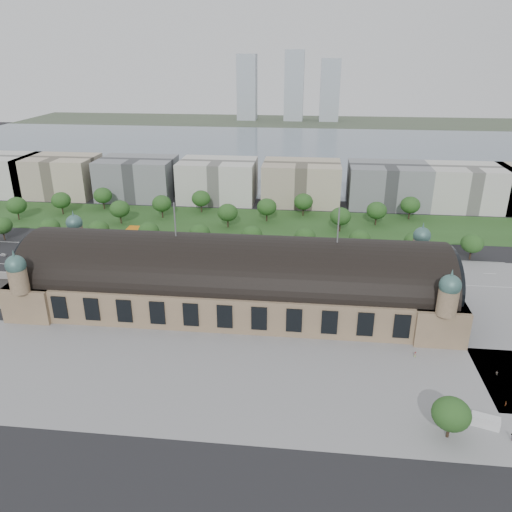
# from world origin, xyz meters

# --- Properties ---
(ground) EXTENTS (900.00, 900.00, 0.00)m
(ground) POSITION_xyz_m (0.00, 0.00, 0.00)
(ground) COLOR black
(ground) RESTS_ON ground
(station) EXTENTS (150.00, 48.40, 44.30)m
(station) POSITION_xyz_m (0.00, 0.00, 10.28)
(station) COLOR #937B5B
(station) RESTS_ON ground
(plaza_south) EXTENTS (190.00, 48.00, 0.12)m
(plaza_south) POSITION_xyz_m (10.00, -44.00, 0.00)
(plaza_south) COLOR gray
(plaza_south) RESTS_ON ground
(road_slab) EXTENTS (260.00, 26.00, 0.10)m
(road_slab) POSITION_xyz_m (-20.00, 38.00, 0.00)
(road_slab) COLOR black
(road_slab) RESTS_ON ground
(grass_belt) EXTENTS (300.00, 45.00, 0.10)m
(grass_belt) POSITION_xyz_m (-15.00, 93.00, 0.00)
(grass_belt) COLOR #294C1E
(grass_belt) RESTS_ON ground
(petrol_station) EXTENTS (14.00, 13.00, 5.05)m
(petrol_station) POSITION_xyz_m (-53.91, 65.28, 2.95)
(petrol_station) COLOR #CE6B0C
(petrol_station) RESTS_ON ground
(lake) EXTENTS (700.00, 320.00, 0.08)m
(lake) POSITION_xyz_m (0.00, 298.00, 0.00)
(lake) COLOR slate
(lake) RESTS_ON ground
(far_shore) EXTENTS (700.00, 120.00, 0.14)m
(far_shore) POSITION_xyz_m (0.00, 498.00, 0.00)
(far_shore) COLOR #44513D
(far_shore) RESTS_ON ground
(far_tower_left) EXTENTS (24.00, 24.00, 80.00)m
(far_tower_left) POSITION_xyz_m (-60.00, 508.00, 40.00)
(far_tower_left) COLOR #9EA8B2
(far_tower_left) RESTS_ON ground
(far_tower_mid) EXTENTS (24.00, 24.00, 85.00)m
(far_tower_mid) POSITION_xyz_m (0.00, 508.00, 42.50)
(far_tower_mid) COLOR #9EA8B2
(far_tower_mid) RESTS_ON ground
(far_tower_right) EXTENTS (24.00, 24.00, 75.00)m
(far_tower_right) POSITION_xyz_m (45.00, 508.00, 37.50)
(far_tower_right) COLOR #9EA8B2
(far_tower_right) RESTS_ON ground
(office_1) EXTENTS (45.00, 32.00, 24.00)m
(office_1) POSITION_xyz_m (-130.00, 133.00, 12.00)
(office_1) COLOR #BDAF94
(office_1) RESTS_ON ground
(office_2) EXTENTS (45.00, 32.00, 24.00)m
(office_2) POSITION_xyz_m (-80.00, 133.00, 12.00)
(office_2) COLOR gray
(office_2) RESTS_ON ground
(office_3) EXTENTS (45.00, 32.00, 24.00)m
(office_3) POSITION_xyz_m (-30.00, 133.00, 12.00)
(office_3) COLOR silver
(office_3) RESTS_ON ground
(office_4) EXTENTS (45.00, 32.00, 24.00)m
(office_4) POSITION_xyz_m (20.00, 133.00, 12.00)
(office_4) COLOR #BDAF94
(office_4) RESTS_ON ground
(office_5) EXTENTS (45.00, 32.00, 24.00)m
(office_5) POSITION_xyz_m (70.00, 133.00, 12.00)
(office_5) COLOR gray
(office_5) RESTS_ON ground
(office_6) EXTENTS (45.00, 32.00, 24.00)m
(office_6) POSITION_xyz_m (115.00, 133.00, 12.00)
(office_6) COLOR silver
(office_6) RESTS_ON ground
(tree_row_0) EXTENTS (9.60, 9.60, 11.52)m
(tree_row_0) POSITION_xyz_m (-120.00, 53.00, 7.43)
(tree_row_0) COLOR #2D2116
(tree_row_0) RESTS_ON ground
(tree_row_1) EXTENTS (9.60, 9.60, 11.52)m
(tree_row_1) POSITION_xyz_m (-96.00, 53.00, 7.43)
(tree_row_1) COLOR #2D2116
(tree_row_1) RESTS_ON ground
(tree_row_2) EXTENTS (9.60, 9.60, 11.52)m
(tree_row_2) POSITION_xyz_m (-72.00, 53.00, 7.43)
(tree_row_2) COLOR #2D2116
(tree_row_2) RESTS_ON ground
(tree_row_3) EXTENTS (9.60, 9.60, 11.52)m
(tree_row_3) POSITION_xyz_m (-48.00, 53.00, 7.43)
(tree_row_3) COLOR #2D2116
(tree_row_3) RESTS_ON ground
(tree_row_4) EXTENTS (9.60, 9.60, 11.52)m
(tree_row_4) POSITION_xyz_m (-24.00, 53.00, 7.43)
(tree_row_4) COLOR #2D2116
(tree_row_4) RESTS_ON ground
(tree_row_5) EXTENTS (9.60, 9.60, 11.52)m
(tree_row_5) POSITION_xyz_m (0.00, 53.00, 7.43)
(tree_row_5) COLOR #2D2116
(tree_row_5) RESTS_ON ground
(tree_row_6) EXTENTS (9.60, 9.60, 11.52)m
(tree_row_6) POSITION_xyz_m (24.00, 53.00, 7.43)
(tree_row_6) COLOR #2D2116
(tree_row_6) RESTS_ON ground
(tree_row_7) EXTENTS (9.60, 9.60, 11.52)m
(tree_row_7) POSITION_xyz_m (48.00, 53.00, 7.43)
(tree_row_7) COLOR #2D2116
(tree_row_7) RESTS_ON ground
(tree_row_8) EXTENTS (9.60, 9.60, 11.52)m
(tree_row_8) POSITION_xyz_m (72.00, 53.00, 7.43)
(tree_row_8) COLOR #2D2116
(tree_row_8) RESTS_ON ground
(tree_row_9) EXTENTS (9.60, 9.60, 11.52)m
(tree_row_9) POSITION_xyz_m (96.00, 53.00, 7.43)
(tree_row_9) COLOR #2D2116
(tree_row_9) RESTS_ON ground
(tree_belt_0) EXTENTS (10.40, 10.40, 12.48)m
(tree_belt_0) POSITION_xyz_m (-130.00, 83.00, 8.05)
(tree_belt_0) COLOR #2D2116
(tree_belt_0) RESTS_ON ground
(tree_belt_1) EXTENTS (10.40, 10.40, 12.48)m
(tree_belt_1) POSITION_xyz_m (-111.00, 95.00, 8.05)
(tree_belt_1) COLOR #2D2116
(tree_belt_1) RESTS_ON ground
(tree_belt_2) EXTENTS (10.40, 10.40, 12.48)m
(tree_belt_2) POSITION_xyz_m (-92.00, 107.00, 8.05)
(tree_belt_2) COLOR #2D2116
(tree_belt_2) RESTS_ON ground
(tree_belt_3) EXTENTS (10.40, 10.40, 12.48)m
(tree_belt_3) POSITION_xyz_m (-73.00, 83.00, 8.05)
(tree_belt_3) COLOR #2D2116
(tree_belt_3) RESTS_ON ground
(tree_belt_4) EXTENTS (10.40, 10.40, 12.48)m
(tree_belt_4) POSITION_xyz_m (-54.00, 95.00, 8.05)
(tree_belt_4) COLOR #2D2116
(tree_belt_4) RESTS_ON ground
(tree_belt_5) EXTENTS (10.40, 10.40, 12.48)m
(tree_belt_5) POSITION_xyz_m (-35.00, 107.00, 8.05)
(tree_belt_5) COLOR #2D2116
(tree_belt_5) RESTS_ON ground
(tree_belt_6) EXTENTS (10.40, 10.40, 12.48)m
(tree_belt_6) POSITION_xyz_m (-16.00, 83.00, 8.05)
(tree_belt_6) COLOR #2D2116
(tree_belt_6) RESTS_ON ground
(tree_belt_7) EXTENTS (10.40, 10.40, 12.48)m
(tree_belt_7) POSITION_xyz_m (3.00, 95.00, 8.05)
(tree_belt_7) COLOR #2D2116
(tree_belt_7) RESTS_ON ground
(tree_belt_8) EXTENTS (10.40, 10.40, 12.48)m
(tree_belt_8) POSITION_xyz_m (22.00, 107.00, 8.05)
(tree_belt_8) COLOR #2D2116
(tree_belt_8) RESTS_ON ground
(tree_belt_9) EXTENTS (10.40, 10.40, 12.48)m
(tree_belt_9) POSITION_xyz_m (41.00, 83.00, 8.05)
(tree_belt_9) COLOR #2D2116
(tree_belt_9) RESTS_ON ground
(tree_belt_10) EXTENTS (10.40, 10.40, 12.48)m
(tree_belt_10) POSITION_xyz_m (60.00, 95.00, 8.05)
(tree_belt_10) COLOR #2D2116
(tree_belt_10) RESTS_ON ground
(tree_belt_11) EXTENTS (10.40, 10.40, 12.48)m
(tree_belt_11) POSITION_xyz_m (79.00, 107.00, 8.05)
(tree_belt_11) COLOR #2D2116
(tree_belt_11) RESTS_ON ground
(tree_plaza_s) EXTENTS (9.00, 9.00, 10.64)m
(tree_plaza_s) POSITION_xyz_m (60.00, -60.00, 6.80)
(tree_plaza_s) COLOR #2D2116
(tree_plaza_s) RESTS_ON ground
(traffic_car_0) EXTENTS (3.95, 1.72, 1.33)m
(traffic_car_0) POSITION_xyz_m (-109.48, 33.85, 0.66)
(traffic_car_0) COLOR silver
(traffic_car_0) RESTS_ON ground
(traffic_car_2) EXTENTS (5.46, 2.64, 1.50)m
(traffic_car_2) POSITION_xyz_m (-61.26, 27.98, 0.75)
(traffic_car_2) COLOR black
(traffic_car_2) RESTS_ON ground
(traffic_car_3) EXTENTS (5.13, 2.13, 1.48)m
(traffic_car_3) POSITION_xyz_m (-36.95, 44.46, 0.74)
(traffic_car_3) COLOR maroon
(traffic_car_3) RESTS_ON ground
(traffic_car_4) EXTENTS (4.82, 2.45, 1.57)m
(traffic_car_4) POSITION_xyz_m (7.99, 34.53, 0.79)
(traffic_car_4) COLOR #161F3E
(traffic_car_4) RESTS_ON ground
(traffic_car_5) EXTENTS (4.66, 1.86, 1.51)m
(traffic_car_5) POSITION_xyz_m (37.06, 47.91, 0.75)
(traffic_car_5) COLOR slate
(traffic_car_5) RESTS_ON ground
(traffic_car_6) EXTENTS (5.46, 2.76, 1.48)m
(traffic_car_6) POSITION_xyz_m (65.28, 35.56, 0.74)
(traffic_car_6) COLOR white
(traffic_car_6) RESTS_ON ground
(parked_car_0) EXTENTS (5.04, 4.45, 1.65)m
(parked_car_0) POSITION_xyz_m (-70.89, 21.00, 0.83)
(parked_car_0) COLOR black
(parked_car_0) RESTS_ON ground
(parked_car_1) EXTENTS (4.89, 4.55, 1.28)m
(parked_car_1) POSITION_xyz_m (-49.79, 21.73, 0.64)
(parked_car_1) COLOR maroon
(parked_car_1) RESTS_ON ground
(parked_car_2) EXTENTS (5.10, 4.18, 1.39)m
(parked_car_2) POSITION_xyz_m (-48.01, 25.00, 0.70)
(parked_car_2) COLOR #171740
(parked_car_2) RESTS_ON ground
(parked_car_3) EXTENTS (4.98, 3.69, 1.58)m
(parked_car_3) POSITION_xyz_m (-40.04, 21.01, 0.79)
(parked_car_3) COLOR #56585E
(parked_car_3) RESTS_ON ground
(parked_car_4) EXTENTS (3.96, 3.46, 1.29)m
(parked_car_4) POSITION_xyz_m (-25.24, 25.00, 0.65)
(parked_car_4) COLOR white
(parked_car_4) RESTS_ON ground
(parked_car_5) EXTENTS (5.40, 4.68, 1.38)m
(parked_car_5) POSITION_xyz_m (-40.15, 25.00, 0.69)
(parked_car_5) COLOR gray
(parked_car_5) RESTS_ON ground
(parked_car_6) EXTENTS (5.47, 3.75, 1.47)m
(parked_car_6) POSITION_xyz_m (-41.86, 25.00, 0.73)
(parked_car_6) COLOR black
(parked_car_6) RESTS_ON ground
(bus_west) EXTENTS (12.11, 3.87, 3.32)m
(bus_west) POSITION_xyz_m (-25.00, 32.00, 1.66)
(bus_west) COLOR #CB5020
(bus_west) RESTS_ON ground
(bus_mid) EXTENTS (11.63, 3.33, 3.20)m
(bus_mid) POSITION_xyz_m (23.38, 32.00, 1.60)
(bus_mid) COLOR silver
(bus_mid) RESTS_ON ground
(bus_east) EXTENTS (12.56, 3.40, 3.47)m
(bus_east) POSITION_xyz_m (38.26, 28.99, 1.73)
(bus_east) COLOR silver
(bus_east) RESTS_ON ground
(van_south) EXTENTS (7.00, 4.49, 2.82)m
(van_south) POSITION_xyz_m (69.67, -55.03, 1.35)
(van_south) COLOR silver
(van_south) RESTS_ON ground
(pedestrian_0) EXTENTS (0.95, 0.68, 1.76)m
(pedestrian_0) POSITION_xyz_m (58.44, -26.74, 0.88)
(pedestrian_0) COLOR gray
(pedestrian_0) RESTS_ON ground
(pedestrian_1) EXTENTS (0.56, 0.70, 1.68)m
(pedestrian_1) POSITION_xyz_m (77.52, -47.07, 0.84)
(pedestrian_1) COLOR gray
(pedestrian_1) RESTS_ON ground
(pedestrian_2) EXTENTS (0.82, 0.85, 1.54)m
(pedestrian_2) POSITION_xyz_m (79.71, -33.42, 0.77)
(pedestrian_2) COLOR gray
(pedestrian_2) RESTS_ON ground
(pedestrian_4) EXTENTS (0.91, 1.38, 1.97)m
(pedestrian_4) POSITION_xyz_m (74.74, -59.47, 0.98)
(pedestrian_4) COLOR gray
(pedestrian_4) RESTS_ON ground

